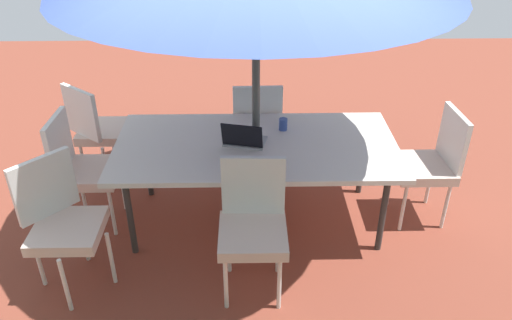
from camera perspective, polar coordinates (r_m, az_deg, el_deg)
The scene contains 10 objects.
ground_plane at distance 4.43m, azimuth -0.00°, elevation -6.73°, with size 10.00×10.00×0.02m, color brown.
dining_table at distance 4.04m, azimuth -0.00°, elevation 1.26°, with size 2.23×1.10×0.74m.
chair_east at distance 4.32m, azimuth -18.91°, elevation -0.61°, with size 0.47×0.46×0.98m.
chair_southeast at distance 4.90m, azimuth -17.19°, elevation 3.51°, with size 0.58×0.58×0.98m.
chair_north at distance 3.49m, azimuth -0.34°, elevation -6.97°, with size 0.46×0.47×0.98m.
chair_west at distance 4.40m, azimuth 18.99°, elevation -0.09°, with size 0.47×0.46×0.98m.
chair_northeast at distance 3.76m, azimuth -20.95°, elevation -6.22°, with size 0.59×0.59×0.98m.
chair_south at distance 4.76m, azimuth 0.12°, elevation 4.15°, with size 0.46×0.46×0.98m.
laptop at distance 3.98m, azimuth -1.34°, elevation 2.33°, with size 0.37×0.31×0.21m.
cup at distance 4.21m, azimuth 3.06°, elevation 4.02°, with size 0.07×0.07×0.10m, color #334C99.
Camera 1 is at (0.07, 3.51, 2.69)m, focal length 35.73 mm.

